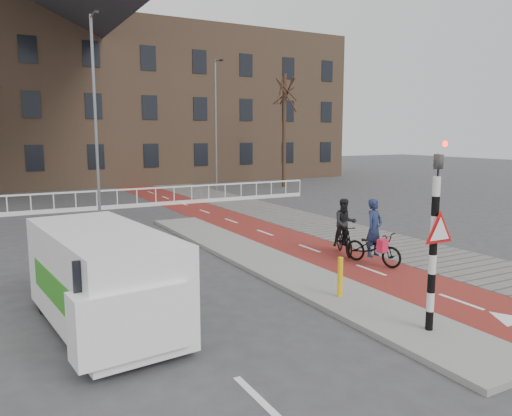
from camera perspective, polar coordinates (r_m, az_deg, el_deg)
name	(u,v)px	position (r m, az deg, el deg)	size (l,w,h in m)	color
ground	(379,300)	(11.92, 13.92, -10.13)	(120.00, 120.00, 0.00)	#38383A
bike_lane	(241,224)	(20.82, -1.68, -1.90)	(2.50, 60.00, 0.01)	maroon
sidewalk	(298,219)	(22.20, 4.79, -1.27)	(3.00, 60.00, 0.01)	slate
curb_island	(266,262)	(14.62, 1.21, -6.15)	(1.80, 16.00, 0.12)	gray
traffic_signal	(435,232)	(9.63, 19.78, -2.58)	(0.80, 0.80, 3.68)	black
bollard	(340,277)	(11.44, 9.59, -7.78)	(0.12, 0.12, 0.90)	yellow
cyclist_near	(374,243)	(14.80, 13.31, -3.87)	(1.11, 1.92, 1.90)	black
cyclist_far	(345,231)	(15.80, 10.09, -2.65)	(1.02, 1.66, 1.76)	black
van	(103,277)	(10.13, -17.12, -7.55)	(2.29, 4.69, 1.94)	white
railing	(54,207)	(25.67, -22.09, 0.14)	(28.00, 0.10, 0.99)	silver
townhouse_row	(52,78)	(40.77, -22.28, 13.58)	(46.00, 10.00, 15.90)	#7F6047
tree_right	(284,131)	(35.64, 3.24, 8.77)	(0.27, 0.27, 7.88)	#331F16
streetlight_near	(96,122)	(21.55, -17.86, 9.29)	(0.12, 0.12, 8.42)	slate
streetlight_right	(216,126)	(33.11, -4.61, 9.28)	(0.12, 0.12, 8.46)	slate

